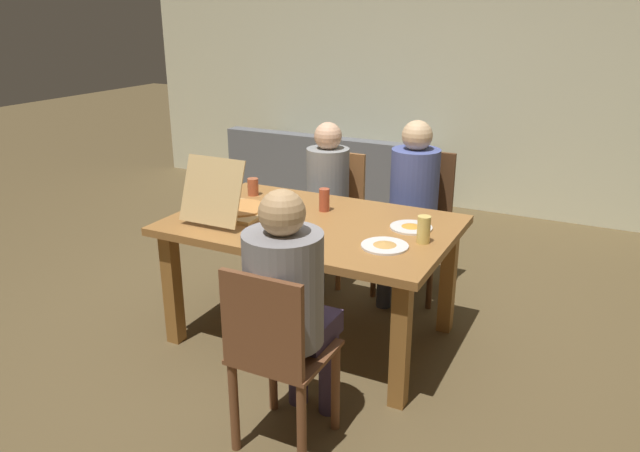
# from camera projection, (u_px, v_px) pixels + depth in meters

# --- Properties ---
(ground_plane) EXTENTS (20.00, 20.00, 0.00)m
(ground_plane) POSITION_uv_depth(u_px,v_px,m) (313.00, 334.00, 3.81)
(ground_plane) COLOR brown
(back_wall) EXTENTS (7.05, 0.12, 2.81)m
(back_wall) POSITION_uv_depth(u_px,v_px,m) (456.00, 65.00, 5.87)
(back_wall) COLOR beige
(back_wall) RESTS_ON ground
(dining_table) EXTENTS (1.63, 1.07, 0.75)m
(dining_table) POSITION_uv_depth(u_px,v_px,m) (312.00, 237.00, 3.59)
(dining_table) COLOR #9F6934
(dining_table) RESTS_ON ground
(chair_0) EXTENTS (0.46, 0.44, 0.99)m
(chair_0) POSITION_uv_depth(u_px,v_px,m) (417.00, 215.00, 4.29)
(chair_0) COLOR #56341D
(chair_0) RESTS_ON ground
(person_0) EXTENTS (0.33, 0.51, 1.23)m
(person_0) POSITION_uv_depth(u_px,v_px,m) (411.00, 197.00, 4.10)
(person_0) COLOR #2D303C
(person_0) RESTS_ON ground
(chair_1) EXTENTS (0.41, 0.40, 0.91)m
(chair_1) POSITION_uv_depth(u_px,v_px,m) (276.00, 355.00, 2.66)
(chair_1) COLOR brown
(chair_1) RESTS_ON ground
(person_1) EXTENTS (0.35, 0.50, 1.23)m
(person_1) POSITION_uv_depth(u_px,v_px,m) (289.00, 296.00, 2.69)
(person_1) COLOR #3F314C
(person_1) RESTS_ON ground
(chair_2) EXTENTS (0.42, 0.45, 0.91)m
(chair_2) POSITION_uv_depth(u_px,v_px,m) (333.00, 208.00, 4.57)
(chair_2) COLOR #9A6134
(chair_2) RESTS_ON ground
(person_2) EXTENTS (0.31, 0.53, 1.17)m
(person_2) POSITION_uv_depth(u_px,v_px,m) (324.00, 191.00, 4.38)
(person_2) COLOR #2E354A
(person_2) RESTS_ON ground
(pizza_box_0) EXTENTS (0.38, 0.52, 0.39)m
(pizza_box_0) POSITION_uv_depth(u_px,v_px,m) (234.00, 206.00, 3.65)
(pizza_box_0) COLOR tan
(pizza_box_0) RESTS_ON dining_table
(plate_0) EXTENTS (0.25, 0.25, 0.03)m
(plate_0) POSITION_uv_depth(u_px,v_px,m) (385.00, 245.00, 3.17)
(plate_0) COLOR white
(plate_0) RESTS_ON dining_table
(plate_1) EXTENTS (0.24, 0.24, 0.03)m
(plate_1) POSITION_uv_depth(u_px,v_px,m) (411.00, 227.00, 3.44)
(plate_1) COLOR white
(plate_1) RESTS_ON dining_table
(plate_2) EXTENTS (0.24, 0.24, 0.03)m
(plate_2) POSITION_uv_depth(u_px,v_px,m) (287.00, 235.00, 3.31)
(plate_2) COLOR white
(plate_2) RESTS_ON dining_table
(drinking_glass_0) EXTENTS (0.07, 0.07, 0.15)m
(drinking_glass_0) POSITION_uv_depth(u_px,v_px,m) (424.00, 230.00, 3.21)
(drinking_glass_0) COLOR #E7C863
(drinking_glass_0) RESTS_ON dining_table
(drinking_glass_1) EXTENTS (0.07, 0.07, 0.11)m
(drinking_glass_1) POSITION_uv_depth(u_px,v_px,m) (253.00, 187.00, 4.04)
(drinking_glass_1) COLOR #B05333
(drinking_glass_1) RESTS_ON dining_table
(drinking_glass_2) EXTENTS (0.06, 0.06, 0.14)m
(drinking_glass_2) POSITION_uv_depth(u_px,v_px,m) (324.00, 200.00, 3.72)
(drinking_glass_2) COLOR #B0482E
(drinking_glass_2) RESTS_ON dining_table
(couch) EXTENTS (1.98, 0.82, 0.78)m
(couch) POSITION_uv_depth(u_px,v_px,m) (331.00, 180.00, 6.17)
(couch) COLOR slate
(couch) RESTS_ON ground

